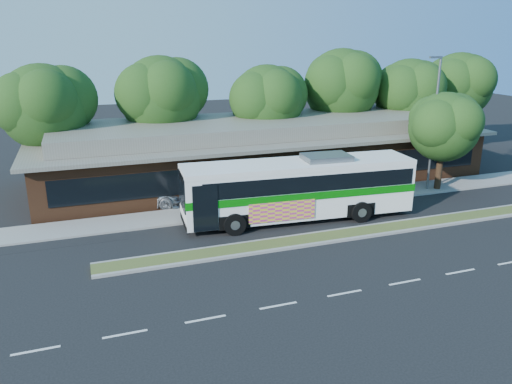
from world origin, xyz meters
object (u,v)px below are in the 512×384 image
lamp_post (434,120)px  sedan (142,193)px  transit_bus (299,185)px  sidewalk_tree (447,125)px

lamp_post → sedan: size_ratio=1.67×
lamp_post → transit_bus: (-10.74, -2.21, -2.79)m
sedan → sidewalk_tree: 20.82m
lamp_post → sedan: bearing=169.9°
lamp_post → transit_bus: 11.32m
sedan → sidewalk_tree: (20.18, -3.47, 3.77)m
lamp_post → sidewalk_tree: 1.14m
sidewalk_tree → lamp_post: bearing=176.5°
lamp_post → sedan: (-19.09, 3.41, -4.11)m
transit_bus → lamp_post: bearing=15.7°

